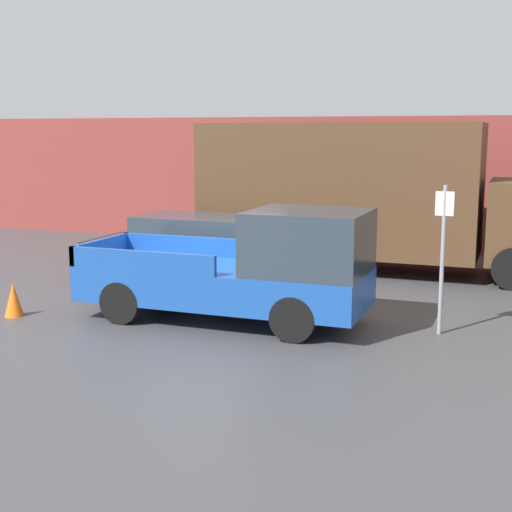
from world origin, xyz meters
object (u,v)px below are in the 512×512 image
object	(u,v)px
pickup_truck	(249,270)
traffic_cone	(14,300)
delivery_truck	(365,193)
parking_sign	(443,252)
car	(192,249)

from	to	relation	value
pickup_truck	traffic_cone	bearing A→B (deg)	-165.19
delivery_truck	parking_sign	bearing A→B (deg)	-65.06
pickup_truck	parking_sign	world-z (taller)	parking_sign
delivery_truck	traffic_cone	world-z (taller)	delivery_truck
parking_sign	traffic_cone	distance (m)	7.76
pickup_truck	car	distance (m)	3.46
car	traffic_cone	size ratio (longest dim) A/B	7.36
parking_sign	car	bearing A→B (deg)	159.45
pickup_truck	traffic_cone	world-z (taller)	pickup_truck
delivery_truck	traffic_cone	xyz separation A→B (m)	(-5.11, -6.76, -1.58)
parking_sign	pickup_truck	bearing A→B (deg)	-172.32
pickup_truck	traffic_cone	distance (m)	4.45
parking_sign	traffic_cone	bearing A→B (deg)	-168.25
car	delivery_truck	size ratio (longest dim) A/B	0.52
car	delivery_truck	xyz separation A→B (m)	(3.20, 3.09, 1.10)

